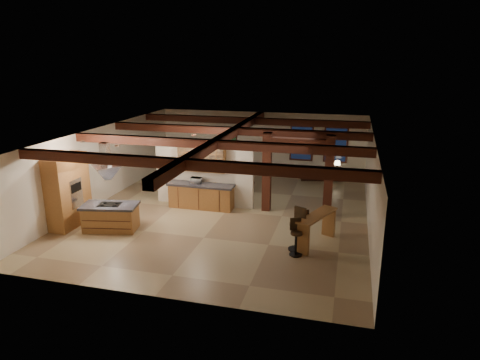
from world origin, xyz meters
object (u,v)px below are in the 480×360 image
object	(u,v)px
dining_table	(232,181)
sofa	(322,173)
kitchen_island	(111,217)
bar_counter	(317,224)

from	to	relation	value
dining_table	sofa	distance (m)	4.34
kitchen_island	dining_table	distance (m)	6.05
bar_counter	sofa	bearing A→B (deg)	92.91
sofa	bar_counter	size ratio (longest dim) A/B	1.04
dining_table	bar_counter	size ratio (longest dim) A/B	0.92
sofa	bar_counter	world-z (taller)	bar_counter
kitchen_island	bar_counter	world-z (taller)	bar_counter
sofa	bar_counter	distance (m)	7.28
kitchen_island	sofa	bearing A→B (deg)	51.46
kitchen_island	dining_table	world-z (taller)	kitchen_island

